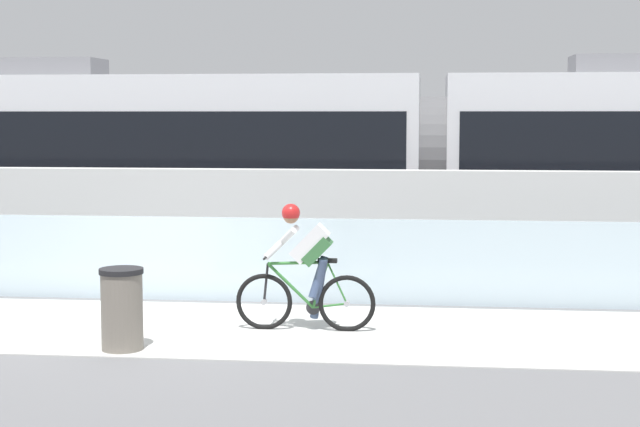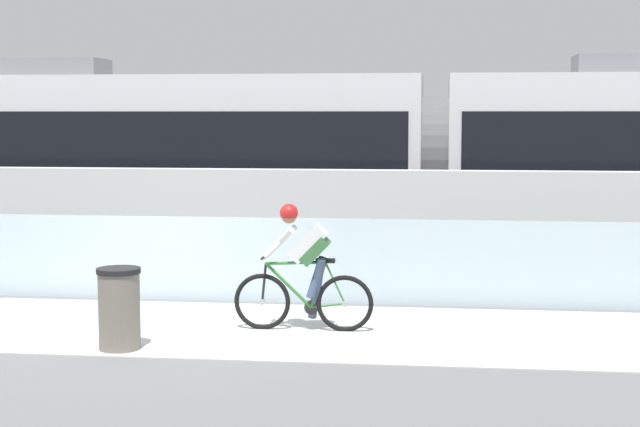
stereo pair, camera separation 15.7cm
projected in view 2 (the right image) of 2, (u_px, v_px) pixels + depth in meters
The scene contains 9 objects.
ground_plane at pixel (141, 326), 12.63m from camera, with size 200.00×200.00×0.00m, color slate.
bike_path_deck at pixel (141, 326), 12.63m from camera, with size 32.00×3.20×0.01m, color beige.
glass_parapet at pixel (179, 258), 14.39m from camera, with size 32.00×0.05×1.23m, color silver.
concrete_barrier_wall at pixel (207, 224), 16.14m from camera, with size 32.00×0.36×1.83m, color silver.
tram_rail_near at pixel (238, 257), 18.68m from camera, with size 32.00×0.08×0.01m, color #595654.
tram_rail_far at pixel (252, 247), 20.10m from camera, with size 32.00×0.08×0.01m, color #595654.
tram at pixel (434, 158), 18.76m from camera, with size 22.56×2.54×3.81m.
cyclist_on_bike at pixel (304, 269), 12.29m from camera, with size 1.77×0.58×1.61m.
trash_bin at pixel (119, 309), 11.33m from camera, with size 0.51×0.51×0.96m.
Camera 2 is at (3.78, -12.05, 2.73)m, focal length 55.09 mm.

